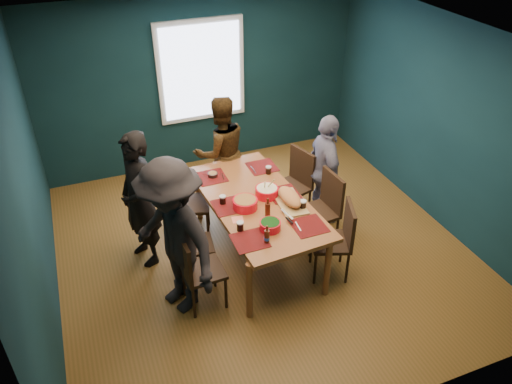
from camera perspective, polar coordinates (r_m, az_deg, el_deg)
room at (r=5.95m, az=-0.25°, el=5.29°), size 5.01×5.01×2.71m
dining_table at (r=6.01m, az=0.07°, el=-1.51°), size 1.21×2.20×0.81m
chair_left_far at (r=6.46m, az=-8.27°, el=-0.68°), size 0.57×0.57×1.01m
chair_left_mid at (r=5.89m, az=-7.69°, el=-5.50°), size 0.44×0.44×0.87m
chair_left_near at (r=5.46m, az=-7.01°, el=-8.47°), size 0.45×0.45×0.95m
chair_right_far at (r=6.79m, az=4.54°, el=1.42°), size 0.57×0.57×1.01m
chair_right_mid at (r=6.34m, az=7.79°, el=-1.42°), size 0.49×0.49×1.00m
chair_right_near at (r=5.89m, az=9.47°, el=-4.92°), size 0.56×0.56×0.97m
person_far_left at (r=6.01m, az=-13.20°, el=-0.96°), size 0.59×0.73×1.74m
person_back at (r=6.98m, az=-4.03°, el=4.57°), size 0.83×0.67×1.63m
person_right at (r=6.66m, az=7.91°, el=2.45°), size 0.51×0.96×1.56m
person_near_left at (r=5.26m, az=-9.42°, el=-5.28°), size 1.12×1.37×1.85m
bowl_salad at (r=5.80m, az=-1.26°, el=-1.30°), size 0.29×0.29×0.12m
bowl_dumpling at (r=6.01m, az=1.24°, el=0.06°), size 0.28×0.28×0.26m
bowl_herbs at (r=5.48m, az=1.63°, el=-3.81°), size 0.24×0.24×0.10m
cutting_board at (r=5.88m, az=3.88°, el=-0.73°), size 0.35×0.71×0.16m
small_bowl at (r=6.43m, az=-4.97°, el=2.00°), size 0.13×0.13×0.05m
beer_bottle_a at (r=5.28m, az=1.25°, el=-5.10°), size 0.06×0.06×0.22m
beer_bottle_b at (r=5.66m, az=1.34°, el=-1.97°), size 0.06×0.06×0.24m
cola_glass_a at (r=5.46m, az=-1.82°, el=-3.88°), size 0.08×0.08×0.11m
cola_glass_b at (r=5.81m, az=5.39°, el=-1.40°), size 0.08×0.08×0.11m
cola_glass_c at (r=6.45m, az=1.43°, el=2.57°), size 0.07×0.07×0.10m
cola_glass_d at (r=5.89m, az=-3.84°, el=-0.85°), size 0.08×0.08×0.11m
napkin_a at (r=6.11m, az=2.59°, el=-0.03°), size 0.18×0.18×0.00m
napkin_b at (r=5.65m, az=-2.11°, el=-3.18°), size 0.15×0.15×0.00m
napkin_c at (r=5.56m, az=6.15°, el=-4.06°), size 0.19×0.19×0.00m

